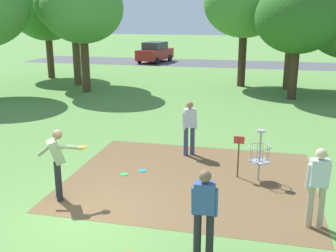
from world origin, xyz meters
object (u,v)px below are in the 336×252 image
at_px(player_waiting_left, 318,183).
at_px(tree_near_left, 293,9).
at_px(player_foreground_watching, 204,210).
at_px(parked_car_leftmost, 155,52).
at_px(disc_golf_basket, 257,153).
at_px(tree_mid_left, 298,17).
at_px(frisbee_far_left, 124,174).
at_px(tree_far_right, 47,12).
at_px(player_throwing, 189,125).
at_px(tree_mid_center, 82,8).
at_px(tree_mid_right, 73,3).
at_px(frisbee_near_basket, 62,148).
at_px(frisbee_far_right, 323,154).
at_px(player_waiting_right, 57,160).
at_px(frisbee_by_tee, 142,171).
at_px(tree_near_right, 245,2).

bearing_deg(player_waiting_left, tree_near_left, 89.02).
relative_size(player_foreground_watching, parked_car_leftmost, 0.38).
relative_size(disc_golf_basket, tree_mid_left, 0.23).
bearing_deg(tree_near_left, tree_mid_left, -88.08).
height_order(frisbee_far_left, tree_far_right, tree_far_right).
xyz_separation_m(player_throwing, parked_car_leftmost, (-7.51, 24.03, -0.05)).
bearing_deg(tree_mid_center, player_waiting_left, -49.84).
bearing_deg(tree_far_right, tree_mid_left, -13.36).
distance_m(player_throwing, tree_mid_right, 14.94).
xyz_separation_m(frisbee_near_basket, tree_far_right, (-7.93, 13.72, 4.40)).
relative_size(frisbee_far_right, tree_mid_left, 0.04).
bearing_deg(disc_golf_basket, player_waiting_right, -153.87).
relative_size(player_waiting_right, tree_mid_left, 0.29).
height_order(player_throwing, tree_mid_left, tree_mid_left).
relative_size(player_foreground_watching, frisbee_by_tee, 7.96).
xyz_separation_m(frisbee_by_tee, frisbee_far_right, (5.15, 2.60, 0.00)).
xyz_separation_m(player_foreground_watching, tree_mid_left, (2.44, 15.04, 3.13)).
height_order(player_waiting_right, tree_mid_left, tree_mid_left).
bearing_deg(tree_mid_right, player_throwing, -50.99).
height_order(disc_golf_basket, frisbee_far_right, disc_golf_basket).
bearing_deg(player_waiting_left, tree_mid_center, 130.16).
relative_size(player_waiting_left, player_waiting_right, 1.00).
xyz_separation_m(frisbee_far_right, tree_near_left, (-0.54, 11.62, 4.55)).
distance_m(frisbee_far_right, parked_car_leftmost, 25.83).
bearing_deg(tree_near_left, frisbee_far_left, -108.98).
bearing_deg(tree_mid_left, parked_car_leftmost, 127.92).
xyz_separation_m(player_waiting_left, parked_car_leftmost, (-10.80, 27.75, -0.05)).
distance_m(disc_golf_basket, tree_near_left, 14.71).
bearing_deg(tree_near_right, frisbee_far_left, -98.80).
relative_size(frisbee_far_left, tree_near_right, 0.03).
distance_m(frisbee_far_left, frisbee_far_right, 6.30).
relative_size(disc_golf_basket, player_waiting_right, 0.81).
height_order(player_waiting_left, tree_mid_right, tree_mid_right).
xyz_separation_m(tree_mid_left, tree_mid_right, (-12.74, 1.53, 0.78)).
relative_size(disc_golf_basket, frisbee_far_left, 6.39).
xyz_separation_m(player_foreground_watching, player_waiting_left, (2.07, 1.64, 0.00)).
relative_size(player_waiting_left, tree_mid_right, 0.25).
distance_m(frisbee_by_tee, frisbee_far_right, 5.77).
bearing_deg(parked_car_leftmost, tree_mid_center, -90.19).
xyz_separation_m(player_waiting_left, tree_near_right, (-2.41, 16.78, 3.96)).
distance_m(tree_mid_left, parked_car_leftmost, 18.47).
distance_m(frisbee_far_right, tree_mid_right, 17.38).
height_order(frisbee_by_tee, frisbee_far_right, same).
xyz_separation_m(frisbee_far_left, parked_car_leftmost, (-6.06, 26.01, 0.91)).
relative_size(disc_golf_basket, player_throwing, 0.81).
height_order(frisbee_near_basket, frisbee_by_tee, same).
height_order(player_foreground_watching, frisbee_far_right, player_foreground_watching).
height_order(player_waiting_right, tree_far_right, tree_far_right).
bearing_deg(tree_mid_center, tree_near_right, 24.93).
bearing_deg(frisbee_far_right, player_waiting_right, -144.17).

